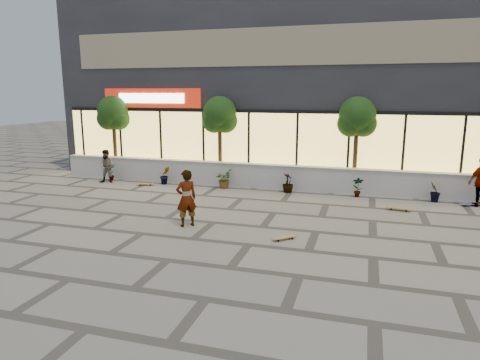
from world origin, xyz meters
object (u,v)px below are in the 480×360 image
(skateboard_center, at_px, (284,237))
(skateboard_right_near, at_px, (399,208))
(tree_midwest, at_px, (220,117))
(tree_mideast, at_px, (357,119))
(skater_left, at_px, (107,166))
(skateboard_left, at_px, (145,184))
(skater_center, at_px, (186,198))
(tree_west, at_px, (113,115))
(skateboard_right_far, at_px, (471,204))

(skateboard_center, height_order, skateboard_right_near, skateboard_right_near)
(tree_midwest, bearing_deg, tree_mideast, 0.00)
(skater_left, relative_size, skateboard_left, 1.98)
(skater_center, relative_size, skateboard_left, 2.31)
(skater_center, bearing_deg, tree_west, -86.40)
(tree_west, bearing_deg, skateboard_right_far, -5.45)
(skateboard_center, bearing_deg, skater_left, 107.77)
(tree_west, xyz_separation_m, skater_left, (0.66, -1.74, -2.22))
(tree_midwest, distance_m, skateboard_right_near, 8.68)
(skateboard_left, xyz_separation_m, skateboard_right_far, (13.14, 0.26, 0.00))
(skater_center, relative_size, skateboard_center, 2.69)
(skater_center, bearing_deg, tree_midwest, -121.36)
(skater_left, bearing_deg, skateboard_right_far, -13.78)
(skater_left, bearing_deg, skateboard_right_near, -20.00)
(tree_mideast, xyz_separation_m, skateboard_center, (-1.64, -7.03, -2.91))
(skateboard_center, bearing_deg, tree_mideast, 34.55)
(skateboard_right_near, bearing_deg, tree_midwest, 168.99)
(tree_west, xyz_separation_m, skateboard_right_far, (15.71, -1.50, -2.91))
(skater_left, bearing_deg, skateboard_center, -44.59)
(skater_center, xyz_separation_m, skateboard_right_far, (9.00, 5.14, -0.81))
(skateboard_left, distance_m, skateboard_right_near, 10.64)
(skateboard_left, height_order, skateboard_right_near, skateboard_right_near)
(skater_center, xyz_separation_m, skateboard_right_near, (6.43, 3.74, -0.81))
(skateboard_center, distance_m, skateboard_right_near, 5.28)
(skater_left, bearing_deg, tree_midwest, 5.08)
(tree_west, xyz_separation_m, skater_center, (6.71, -6.64, -2.09))
(skateboard_left, relative_size, skateboard_right_near, 0.90)
(tree_midwest, xyz_separation_m, skateboard_right_far, (10.21, -1.50, -2.91))
(skateboard_left, bearing_deg, skateboard_right_near, -19.03)
(tree_west, relative_size, skateboard_center, 5.91)
(skateboard_center, xyz_separation_m, skateboard_left, (-7.29, 5.27, 0.00))
(tree_midwest, xyz_separation_m, skateboard_right_near, (7.65, -2.90, -2.90))
(skater_center, height_order, skater_left, skater_center)
(skater_left, distance_m, skateboard_right_far, 15.07)
(tree_west, xyz_separation_m, skateboard_center, (9.86, -7.03, -2.91))
(skateboard_left, bearing_deg, skateboard_right_far, -11.74)
(tree_west, relative_size, skateboard_right_far, 5.01)
(tree_west, bearing_deg, skater_center, -44.67)
(tree_mideast, bearing_deg, skateboard_right_near, -60.42)
(skateboard_right_near, bearing_deg, skater_center, -140.08)
(skateboard_left, bearing_deg, skateboard_center, -48.74)
(skater_left, xyz_separation_m, skateboard_center, (9.20, -5.29, -0.69))
(tree_midwest, xyz_separation_m, skateboard_left, (-2.93, -1.76, -2.91))
(tree_west, height_order, tree_midwest, same)
(skateboard_right_far, bearing_deg, tree_west, 154.52)
(tree_mideast, distance_m, skateboard_center, 7.79)
(skateboard_left, xyz_separation_m, skateboard_right_near, (10.58, -1.14, 0.01))
(tree_midwest, bearing_deg, skateboard_left, -149.04)
(skateboard_right_near, bearing_deg, skateboard_right_far, 38.38)
(tree_west, relative_size, skater_center, 2.20)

